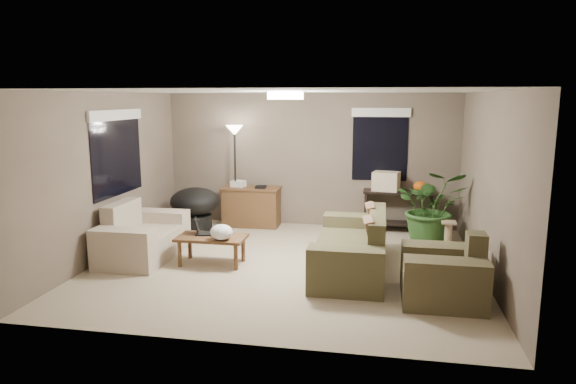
% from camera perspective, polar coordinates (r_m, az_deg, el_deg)
% --- Properties ---
extents(room_shell, '(5.50, 5.50, 5.50)m').
position_cam_1_polar(room_shell, '(7.30, -0.28, 1.27)').
color(room_shell, tan).
rests_on(room_shell, ground).
extents(main_sofa, '(0.95, 2.20, 0.85)m').
position_cam_1_polar(main_sofa, '(7.33, 7.28, -6.46)').
color(main_sofa, '#454129').
rests_on(main_sofa, ground).
extents(throw_pillows, '(0.28, 1.37, 0.47)m').
position_cam_1_polar(throw_pillows, '(7.22, 9.37, -3.83)').
color(throw_pillows, '#8C7251').
rests_on(throw_pillows, main_sofa).
extents(loveseat, '(0.90, 1.60, 0.85)m').
position_cam_1_polar(loveseat, '(8.18, -15.96, -4.96)').
color(loveseat, '#BEB7A2').
rests_on(loveseat, ground).
extents(armchair, '(0.95, 1.00, 0.85)m').
position_cam_1_polar(armchair, '(6.53, 16.93, -8.94)').
color(armchair, '#46402A').
rests_on(armchair, ground).
extents(coffee_table, '(1.00, 0.55, 0.42)m').
position_cam_1_polar(coffee_table, '(7.61, -8.48, -5.34)').
color(coffee_table, brown).
rests_on(coffee_table, ground).
extents(laptop, '(0.41, 0.29, 0.24)m').
position_cam_1_polar(laptop, '(7.73, -9.45, -4.20)').
color(laptop, black).
rests_on(laptop, coffee_table).
extents(plastic_bag, '(0.37, 0.35, 0.22)m').
position_cam_1_polar(plastic_bag, '(7.37, -7.41, -4.44)').
color(plastic_bag, white).
rests_on(plastic_bag, coffee_table).
extents(desk, '(1.10, 0.50, 0.75)m').
position_cam_1_polar(desk, '(9.77, -4.09, -1.61)').
color(desk, brown).
rests_on(desk, ground).
extents(desk_papers, '(0.69, 0.29, 0.12)m').
position_cam_1_polar(desk_papers, '(9.72, -5.03, 0.86)').
color(desk_papers, silver).
rests_on(desk_papers, desk).
extents(console_table, '(1.30, 0.40, 0.75)m').
position_cam_1_polar(console_table, '(9.56, 12.24, -1.73)').
color(console_table, black).
rests_on(console_table, ground).
extents(pumpkin, '(0.25, 0.25, 0.19)m').
position_cam_1_polar(pumpkin, '(9.50, 14.44, 0.61)').
color(pumpkin, orange).
rests_on(pumpkin, console_table).
extents(cardboard_box, '(0.52, 0.43, 0.34)m').
position_cam_1_polar(cardboard_box, '(9.47, 10.84, 1.19)').
color(cardboard_box, beige).
rests_on(cardboard_box, console_table).
extents(papasan_chair, '(1.12, 1.12, 0.80)m').
position_cam_1_polar(papasan_chair, '(9.54, -10.28, -1.52)').
color(papasan_chair, black).
rests_on(papasan_chair, ground).
extents(floor_lamp, '(0.32, 0.32, 1.91)m').
position_cam_1_polar(floor_lamp, '(9.60, -5.95, 5.51)').
color(floor_lamp, black).
rests_on(floor_lamp, ground).
extents(ceiling_fixture, '(0.50, 0.50, 0.10)m').
position_cam_1_polar(ceiling_fixture, '(7.20, -0.29, 10.65)').
color(ceiling_fixture, white).
rests_on(ceiling_fixture, room_shell).
extents(houseplant, '(1.14, 1.27, 0.99)m').
position_cam_1_polar(houseplant, '(8.82, 15.62, -2.52)').
color(houseplant, '#2D5923').
rests_on(houseplant, ground).
extents(cat_scratching_post, '(0.32, 0.32, 0.50)m').
position_cam_1_polar(cat_scratching_post, '(8.52, 17.34, -5.00)').
color(cat_scratching_post, tan).
rests_on(cat_scratching_post, ground).
extents(window_left, '(0.05, 1.56, 1.33)m').
position_cam_1_polar(window_left, '(8.44, -18.49, 5.63)').
color(window_left, black).
rests_on(window_left, room_shell).
extents(window_back, '(1.06, 0.05, 1.33)m').
position_cam_1_polar(window_back, '(9.58, 10.23, 6.52)').
color(window_back, black).
rests_on(window_back, room_shell).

